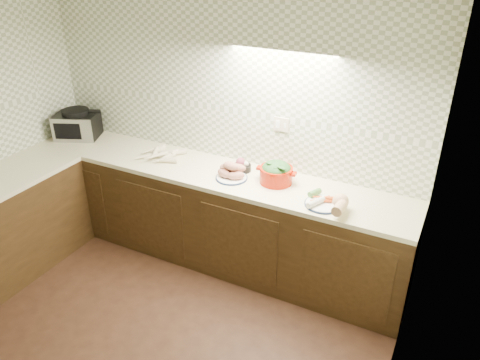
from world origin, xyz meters
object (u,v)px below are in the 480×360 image
at_px(toaster_oven, 77,124).
at_px(veg_plate, 331,202).
at_px(parsnip_pile, 161,156).
at_px(dutch_oven, 276,172).
at_px(onion_bowl, 242,166).
at_px(sweet_potato_plate, 232,172).

distance_m(toaster_oven, veg_plate, 2.71).
bearing_deg(parsnip_pile, dutch_oven, 3.26).
height_order(parsnip_pile, onion_bowl, onion_bowl).
height_order(sweet_potato_plate, onion_bowl, sweet_potato_plate).
bearing_deg(sweet_potato_plate, veg_plate, -5.03).
distance_m(sweet_potato_plate, dutch_oven, 0.38).
bearing_deg(dutch_oven, sweet_potato_plate, -168.37).
bearing_deg(toaster_oven, dutch_oven, -23.60).
distance_m(onion_bowl, dutch_oven, 0.36).
bearing_deg(dutch_oven, veg_plate, -22.60).
distance_m(toaster_oven, sweet_potato_plate, 1.82).
xyz_separation_m(toaster_oven, dutch_oven, (2.17, 0.00, -0.04)).
bearing_deg(parsnip_pile, toaster_oven, 176.63).
xyz_separation_m(toaster_oven, onion_bowl, (1.82, 0.07, -0.09)).
height_order(parsnip_pile, veg_plate, veg_plate).
bearing_deg(dutch_oven, onion_bowl, 165.28).
relative_size(parsnip_pile, veg_plate, 1.21).
bearing_deg(veg_plate, sweet_potato_plate, 174.97).
height_order(dutch_oven, veg_plate, dutch_oven).
bearing_deg(veg_plate, parsnip_pile, 176.00).
bearing_deg(veg_plate, dutch_oven, 161.27).
xyz_separation_m(onion_bowl, veg_plate, (0.88, -0.25, 0.00)).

